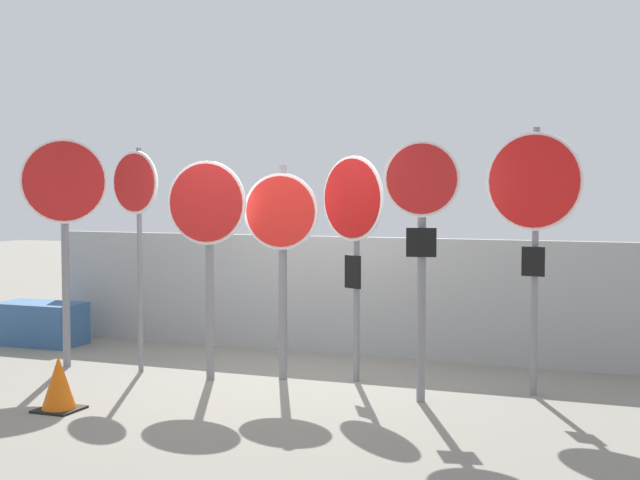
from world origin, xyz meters
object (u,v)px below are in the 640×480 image
at_px(stop_sign_1, 136,203).
at_px(stop_sign_4, 353,216).
at_px(stop_sign_6, 534,200).
at_px(traffic_cone_0, 59,384).
at_px(stop_sign_2, 207,227).
at_px(stop_sign_3, 281,235).
at_px(stop_sign_5, 422,220).
at_px(stop_sign_0, 64,204).
at_px(storage_crate, 40,324).

bearing_deg(stop_sign_1, stop_sign_4, 24.51).
relative_size(stop_sign_1, stop_sign_6, 0.94).
bearing_deg(stop_sign_6, traffic_cone_0, -142.22).
bearing_deg(stop_sign_2, stop_sign_3, 17.95).
bearing_deg(stop_sign_5, stop_sign_4, 133.37).
distance_m(stop_sign_3, stop_sign_4, 0.76).
relative_size(stop_sign_6, traffic_cone_0, 5.21).
relative_size(stop_sign_0, stop_sign_2, 1.12).
xyz_separation_m(stop_sign_4, stop_sign_5, (0.87, -0.61, -0.01)).
distance_m(stop_sign_0, stop_sign_4, 3.23).
bearing_deg(stop_sign_3, stop_sign_5, -22.21).
bearing_deg(storage_crate, stop_sign_2, -20.42).
height_order(stop_sign_4, stop_sign_6, stop_sign_6).
bearing_deg(stop_sign_6, stop_sign_5, -135.75).
xyz_separation_m(stop_sign_1, traffic_cone_0, (0.26, -1.68, -1.58)).
xyz_separation_m(stop_sign_2, stop_sign_6, (3.20, 0.51, 0.29)).
xyz_separation_m(stop_sign_1, storage_crate, (-2.11, 1.04, -1.55)).
height_order(traffic_cone_0, storage_crate, storage_crate).
bearing_deg(storage_crate, stop_sign_5, -13.35).
bearing_deg(stop_sign_4, stop_sign_3, -137.43).
bearing_deg(stop_sign_2, stop_sign_1, 170.23).
distance_m(stop_sign_4, stop_sign_6, 1.80).
height_order(stop_sign_4, stop_sign_5, stop_sign_5).
xyz_separation_m(stop_sign_0, stop_sign_1, (0.88, 0.06, 0.02)).
xyz_separation_m(stop_sign_0, traffic_cone_0, (1.15, -1.62, -1.56)).
xyz_separation_m(stop_sign_4, storage_crate, (-4.43, 0.65, -1.43)).
bearing_deg(stop_sign_1, stop_sign_3, 22.02).
relative_size(stop_sign_3, stop_sign_6, 0.87).
xyz_separation_m(stop_sign_2, stop_sign_5, (2.29, -0.14, 0.11)).
xyz_separation_m(stop_sign_1, stop_sign_6, (4.11, 0.42, 0.05)).
bearing_deg(stop_sign_3, stop_sign_6, -2.21).
height_order(stop_sign_0, stop_sign_1, stop_sign_0).
distance_m(stop_sign_6, traffic_cone_0, 4.67).
height_order(stop_sign_4, storage_crate, stop_sign_4).
xyz_separation_m(stop_sign_5, storage_crate, (-5.30, 1.26, -1.42)).
relative_size(stop_sign_3, stop_sign_5, 0.92).
bearing_deg(stop_sign_5, storage_crate, 154.98).
xyz_separation_m(stop_sign_1, stop_sign_5, (3.19, -0.22, -0.13)).
bearing_deg(stop_sign_5, stop_sign_2, 164.95).
height_order(stop_sign_2, stop_sign_4, stop_sign_4).
xyz_separation_m(stop_sign_5, stop_sign_6, (0.92, 0.65, 0.18)).
xyz_separation_m(stop_sign_3, storage_crate, (-3.72, 0.84, -1.24)).
relative_size(stop_sign_4, stop_sign_5, 0.96).
distance_m(stop_sign_0, storage_crate, 2.25).
distance_m(stop_sign_3, stop_sign_5, 1.65).
height_order(stop_sign_3, storage_crate, stop_sign_3).
distance_m(stop_sign_1, stop_sign_4, 2.35).
bearing_deg(stop_sign_0, stop_sign_2, -35.82).
distance_m(stop_sign_1, traffic_cone_0, 2.32).
height_order(stop_sign_0, stop_sign_6, stop_sign_6).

